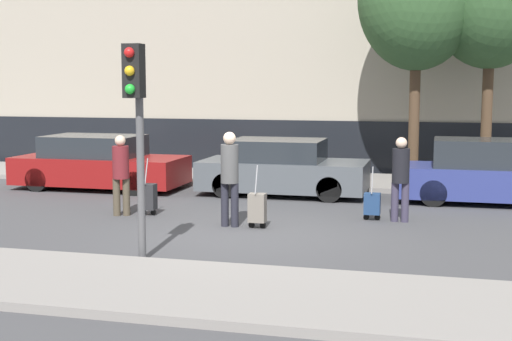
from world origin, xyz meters
TOP-DOWN VIEW (x-y plane):
  - ground_plane at (0.00, 0.00)m, footprint 80.00×80.00m
  - sidewalk_near at (0.00, -3.75)m, footprint 28.00×2.50m
  - sidewalk_far at (0.00, 7.00)m, footprint 28.00×3.00m
  - parked_car_0 at (-5.17, 4.49)m, footprint 4.37×1.87m
  - parked_car_1 at (-0.33, 4.71)m, footprint 4.06×1.90m
  - parked_car_2 at (4.65, 4.66)m, footprint 4.49×1.73m
  - pedestrian_left at (-2.97, 1.13)m, footprint 0.34×0.34m
  - trolley_left at (-2.45, 1.31)m, footprint 0.34×0.29m
  - pedestrian_center at (-0.46, 0.60)m, footprint 0.35×0.34m
  - trolley_center at (0.09, 0.58)m, footprint 0.34×0.29m
  - pedestrian_right at (2.68, 1.91)m, footprint 0.35×0.34m
  - trolley_right at (2.13, 1.94)m, footprint 0.34×0.29m
  - traffic_light at (-1.04, -2.37)m, footprint 0.28×0.47m

SIDE VIEW (x-z plane):
  - ground_plane at x=0.00m, z-range 0.00..0.00m
  - sidewalk_near at x=0.00m, z-range 0.00..0.12m
  - sidewalk_far at x=0.00m, z-range 0.00..0.12m
  - trolley_right at x=2.13m, z-range -0.21..0.88m
  - trolley_left at x=-2.45m, z-range -0.21..0.99m
  - trolley_center at x=0.09m, z-range -0.21..1.00m
  - parked_car_1 at x=-0.33m, z-range -0.04..1.33m
  - parked_car_0 at x=-5.17m, z-range -0.04..1.35m
  - parked_car_2 at x=4.65m, z-range -0.05..1.41m
  - pedestrian_left at x=-2.97m, z-range 0.11..1.79m
  - pedestrian_right at x=2.68m, z-range 0.11..1.80m
  - pedestrian_center at x=-0.46m, z-range 0.13..1.96m
  - traffic_light at x=-1.04m, z-range 0.72..4.05m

